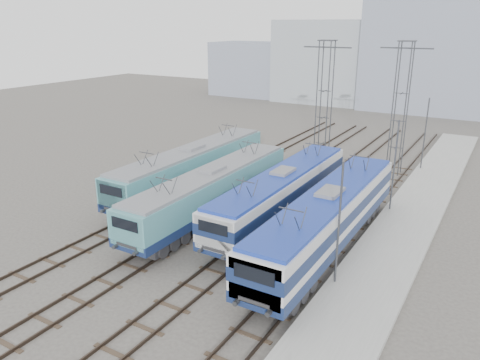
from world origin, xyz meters
name	(u,v)px	position (x,y,z in m)	size (l,w,h in m)	color
ground	(184,262)	(0.00, 0.00, 0.00)	(160.00, 160.00, 0.00)	#514C47
platform	(392,247)	(10.20, 8.00, 0.15)	(4.00, 70.00, 0.30)	#9E9E99
locomotive_far_left	(191,166)	(-6.75, 10.07, 2.28)	(2.90, 18.31, 3.45)	navy
locomotive_center_left	(211,190)	(-2.25, 6.31, 2.20)	(2.79, 17.62, 3.32)	navy
locomotive_center_right	(281,191)	(2.25, 8.45, 2.25)	(2.79, 17.63, 3.31)	navy
locomotive_far_right	(327,217)	(6.75, 5.50, 2.38)	(2.96, 18.71, 3.52)	navy
catenary_tower_west	(324,100)	(0.00, 22.00, 6.64)	(4.50, 1.20, 12.00)	#3F4247
catenary_tower_east	(401,103)	(6.50, 24.00, 6.64)	(4.50, 1.20, 12.00)	#3F4247
mast_front	(339,227)	(8.60, 2.00, 3.50)	(0.12, 0.12, 7.00)	#3F4247
mast_mid	(394,168)	(8.60, 14.00, 3.50)	(0.12, 0.12, 7.00)	#3F4247
mast_rear	(425,135)	(8.60, 26.00, 3.50)	(0.12, 0.12, 7.00)	#3F4247
building_west	(331,61)	(-14.00, 62.00, 7.00)	(18.00, 12.00, 14.00)	#97A0A8
building_center	(441,53)	(4.00, 62.00, 9.00)	(22.00, 14.00, 18.00)	gray
building_far_west	(252,69)	(-30.00, 62.00, 5.00)	(14.00, 10.00, 10.00)	gray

